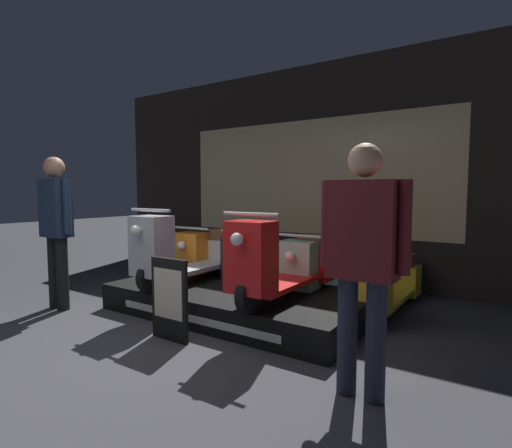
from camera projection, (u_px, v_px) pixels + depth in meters
ground_plane at (104, 362)px, 3.15m from camera, size 30.00×30.00×0.00m
shop_wall_back at (309, 174)px, 6.02m from camera, size 7.76×0.09×3.20m
display_platform at (236, 301)px, 4.38m from camera, size 2.79×1.40×0.28m
scooter_display_left at (191, 252)px, 4.66m from camera, size 0.57×1.70×0.88m
scooter_display_right at (285, 263)px, 3.97m from camera, size 0.57×1.70×0.88m
scooter_backrow_0 at (182, 256)px, 6.16m from camera, size 0.57×1.70×0.88m
scooter_backrow_1 at (221, 261)px, 5.72m from camera, size 0.57×1.70×0.88m
scooter_backrow_2 at (267, 267)px, 5.29m from camera, size 0.57×1.70×0.88m
scooter_backrow_3 at (321, 273)px, 4.86m from camera, size 0.57×1.70×0.88m
scooter_backrow_4 at (386, 281)px, 4.42m from camera, size 0.57×1.70×0.88m
person_left_browsing at (56, 222)px, 4.50m from camera, size 0.53×0.22×1.73m
person_right_browsing at (363, 251)px, 2.54m from camera, size 0.58×0.24×1.65m
price_sign_board at (169, 299)px, 3.58m from camera, size 0.42×0.04×0.75m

